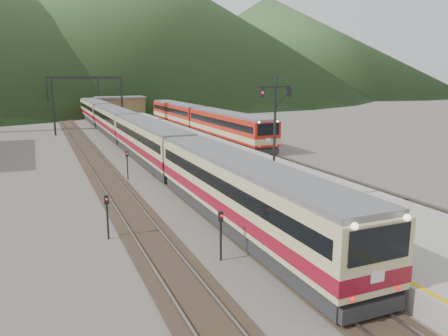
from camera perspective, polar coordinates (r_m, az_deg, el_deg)
name	(u,v)px	position (r m, az deg, el deg)	size (l,w,h in m)	color
track_main	(132,147)	(50.81, -11.94, 2.64)	(2.60, 200.00, 0.23)	black
track_far	(86,150)	(50.09, -17.55, 2.21)	(2.60, 200.00, 0.23)	black
track_second	(225,142)	(54.19, 0.08, 3.47)	(2.60, 200.00, 0.23)	black
platform	(184,143)	(50.21, -5.22, 3.24)	(8.00, 100.00, 1.00)	gray
gantry_near	(88,94)	(64.64, -17.35, 9.23)	(9.55, 0.25, 8.00)	black
gantry_far	(73,89)	(89.53, -19.10, 9.73)	(9.55, 0.25, 8.00)	black
station_shed	(120,104)	(88.73, -13.37, 8.09)	(9.40, 4.40, 3.10)	brown
hill_b	(112,17)	(244.28, -14.44, 18.52)	(220.00, 220.00, 75.00)	#314F28
hill_c	(267,44)	(250.34, 5.63, 15.78)	(160.00, 160.00, 50.00)	#314F28
main_train	(128,129)	(52.07, -12.38, 5.04)	(2.98, 81.54, 3.63)	tan
second_train	(199,119)	(62.34, -3.25, 6.39)	(2.96, 40.28, 3.61)	#AA1C0F
signal_mast	(275,127)	(24.13, 6.65, 5.34)	(2.20, 0.37, 7.09)	black
short_signal_a	(221,229)	(19.34, -0.43, -7.99)	(0.25, 0.21, 2.27)	black
short_signal_b	(127,161)	(35.15, -12.53, 0.85)	(0.25, 0.21, 2.27)	black
short_signal_c	(107,211)	(22.58, -15.03, -5.46)	(0.22, 0.16, 2.27)	black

